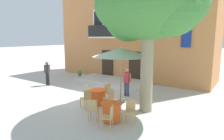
{
  "coord_description": "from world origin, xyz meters",
  "views": [
    {
      "loc": [
        7.33,
        -7.99,
        3.37
      ],
      "look_at": [
        0.28,
        2.11,
        1.3
      ],
      "focal_mm": 31.47,
      "sensor_mm": 36.0,
      "label": 1
    }
  ],
  "objects_px": {
    "ground_planter_left": "(80,74)",
    "cafe_chair_middle_0": "(93,108)",
    "cafe_table_near_tree": "(98,97)",
    "cafe_chair_middle_3": "(113,102)",
    "cafe_chair_near_tree_2": "(109,97)",
    "cafe_umbrella": "(121,52)",
    "cafe_chair_near_tree_1": "(86,97)",
    "cafe_chair_middle_1": "(109,116)",
    "cafe_chair_middle_2": "(130,110)",
    "pedestrian_mid_plaza": "(47,72)",
    "cafe_chair_near_tree_0": "(89,91)",
    "cafe_chair_near_tree_3": "(109,91)",
    "pedestrian_near_entrance": "(127,81)",
    "plane_tree": "(147,9)",
    "cafe_table_middle": "(111,112)"
  },
  "relations": [
    {
      "from": "plane_tree",
      "to": "cafe_chair_near_tree_0",
      "type": "relative_size",
      "value": 6.75
    },
    {
      "from": "cafe_chair_middle_3",
      "to": "cafe_chair_near_tree_0",
      "type": "bearing_deg",
      "value": 159.54
    },
    {
      "from": "cafe_chair_near_tree_1",
      "to": "cafe_chair_near_tree_3",
      "type": "xyz_separation_m",
      "value": [
        0.25,
        1.49,
        0.0
      ]
    },
    {
      "from": "cafe_chair_near_tree_3",
      "to": "cafe_table_middle",
      "type": "height_order",
      "value": "cafe_chair_near_tree_3"
    },
    {
      "from": "cafe_chair_middle_2",
      "to": "pedestrian_mid_plaza",
      "type": "height_order",
      "value": "pedestrian_mid_plaza"
    },
    {
      "from": "cafe_chair_near_tree_3",
      "to": "cafe_chair_middle_0",
      "type": "relative_size",
      "value": 1.0
    },
    {
      "from": "cafe_chair_middle_0",
      "to": "cafe_chair_middle_1",
      "type": "relative_size",
      "value": 1.0
    },
    {
      "from": "cafe_chair_middle_0",
      "to": "plane_tree",
      "type": "bearing_deg",
      "value": 61.74
    },
    {
      "from": "cafe_chair_near_tree_3",
      "to": "cafe_umbrella",
      "type": "xyz_separation_m",
      "value": [
        0.65,
        0.17,
        2.08
      ]
    },
    {
      "from": "cafe_chair_near_tree_0",
      "to": "cafe_chair_near_tree_3",
      "type": "distance_m",
      "value": 1.06
    },
    {
      "from": "cafe_chair_near_tree_1",
      "to": "cafe_chair_near_tree_2",
      "type": "xyz_separation_m",
      "value": [
        0.87,
        0.7,
        0.0
      ]
    },
    {
      "from": "cafe_chair_near_tree_3",
      "to": "pedestrian_near_entrance",
      "type": "relative_size",
      "value": 0.57
    },
    {
      "from": "cafe_chair_near_tree_2",
      "to": "cafe_chair_middle_0",
      "type": "height_order",
      "value": "same"
    },
    {
      "from": "cafe_chair_near_tree_0",
      "to": "cafe_chair_middle_0",
      "type": "height_order",
      "value": "same"
    },
    {
      "from": "cafe_table_middle",
      "to": "plane_tree",
      "type": "bearing_deg",
      "value": 72.85
    },
    {
      "from": "cafe_table_middle",
      "to": "pedestrian_near_entrance",
      "type": "distance_m",
      "value": 3.58
    },
    {
      "from": "ground_planter_left",
      "to": "cafe_chair_middle_0",
      "type": "bearing_deg",
      "value": -42.23
    },
    {
      "from": "cafe_chair_near_tree_2",
      "to": "cafe_chair_near_tree_1",
      "type": "bearing_deg",
      "value": -140.91
    },
    {
      "from": "cafe_chair_near_tree_2",
      "to": "cafe_umbrella",
      "type": "distance_m",
      "value": 2.29
    },
    {
      "from": "pedestrian_mid_plaza",
      "to": "cafe_table_middle",
      "type": "bearing_deg",
      "value": -18.02
    },
    {
      "from": "cafe_chair_near_tree_0",
      "to": "cafe_chair_near_tree_3",
      "type": "xyz_separation_m",
      "value": [
        0.88,
        0.59,
        0.0
      ]
    },
    {
      "from": "cafe_table_near_tree",
      "to": "cafe_chair_near_tree_1",
      "type": "height_order",
      "value": "cafe_chair_near_tree_1"
    },
    {
      "from": "cafe_table_near_tree",
      "to": "cafe_chair_middle_3",
      "type": "xyz_separation_m",
      "value": [
        1.33,
        -0.62,
        0.14
      ]
    },
    {
      "from": "cafe_chair_near_tree_2",
      "to": "cafe_umbrella",
      "type": "height_order",
      "value": "cafe_umbrella"
    },
    {
      "from": "cafe_chair_near_tree_1",
      "to": "cafe_table_middle",
      "type": "distance_m",
      "value": 1.92
    },
    {
      "from": "cafe_chair_near_tree_0",
      "to": "cafe_chair_middle_2",
      "type": "distance_m",
      "value": 3.35
    },
    {
      "from": "cafe_chair_near_tree_3",
      "to": "pedestrian_mid_plaza",
      "type": "bearing_deg",
      "value": 176.76
    },
    {
      "from": "cafe_table_middle",
      "to": "cafe_chair_near_tree_1",
      "type": "bearing_deg",
      "value": 164.27
    },
    {
      "from": "cafe_table_near_tree",
      "to": "cafe_chair_middle_3",
      "type": "distance_m",
      "value": 1.48
    },
    {
      "from": "cafe_umbrella",
      "to": "ground_planter_left",
      "type": "height_order",
      "value": "cafe_umbrella"
    },
    {
      "from": "pedestrian_near_entrance",
      "to": "pedestrian_mid_plaza",
      "type": "distance_m",
      "value": 5.96
    },
    {
      "from": "cafe_chair_near_tree_0",
      "to": "cafe_chair_near_tree_1",
      "type": "distance_m",
      "value": 1.09
    },
    {
      "from": "cafe_chair_near_tree_1",
      "to": "cafe_chair_middle_1",
      "type": "height_order",
      "value": "same"
    },
    {
      "from": "cafe_table_middle",
      "to": "cafe_chair_middle_3",
      "type": "height_order",
      "value": "cafe_chair_middle_3"
    },
    {
      "from": "cafe_chair_middle_1",
      "to": "cafe_umbrella",
      "type": "bearing_deg",
      "value": 114.36
    },
    {
      "from": "cafe_chair_near_tree_1",
      "to": "cafe_chair_middle_1",
      "type": "relative_size",
      "value": 1.0
    },
    {
      "from": "cafe_chair_middle_1",
      "to": "cafe_chair_middle_2",
      "type": "height_order",
      "value": "same"
    },
    {
      "from": "plane_tree",
      "to": "cafe_chair_near_tree_3",
      "type": "xyz_separation_m",
      "value": [
        -2.16,
        0.13,
        -4.05
      ]
    },
    {
      "from": "cafe_umbrella",
      "to": "pedestrian_mid_plaza",
      "type": "distance_m",
      "value": 6.41
    },
    {
      "from": "ground_planter_left",
      "to": "pedestrian_near_entrance",
      "type": "distance_m",
      "value": 6.15
    },
    {
      "from": "cafe_chair_middle_3",
      "to": "pedestrian_mid_plaza",
      "type": "bearing_deg",
      "value": 166.04
    },
    {
      "from": "cafe_chair_near_tree_3",
      "to": "cafe_chair_middle_2",
      "type": "bearing_deg",
      "value": -36.92
    },
    {
      "from": "cafe_chair_near_tree_2",
      "to": "cafe_umbrella",
      "type": "bearing_deg",
      "value": 87.51
    },
    {
      "from": "cafe_table_middle",
      "to": "cafe_chair_near_tree_3",
      "type": "bearing_deg",
      "value": 128.35
    },
    {
      "from": "cafe_table_near_tree",
      "to": "cafe_umbrella",
      "type": "bearing_deg",
      "value": 48.86
    },
    {
      "from": "plane_tree",
      "to": "cafe_chair_middle_0",
      "type": "relative_size",
      "value": 6.75
    },
    {
      "from": "plane_tree",
      "to": "cafe_table_near_tree",
      "type": "xyz_separation_m",
      "value": [
        -2.3,
        -0.61,
        -4.18
      ]
    },
    {
      "from": "cafe_chair_middle_3",
      "to": "cafe_umbrella",
      "type": "bearing_deg",
      "value": 109.43
    },
    {
      "from": "cafe_table_middle",
      "to": "cafe_umbrella",
      "type": "relative_size",
      "value": 0.3
    },
    {
      "from": "plane_tree",
      "to": "cafe_table_middle",
      "type": "height_order",
      "value": "plane_tree"
    }
  ]
}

